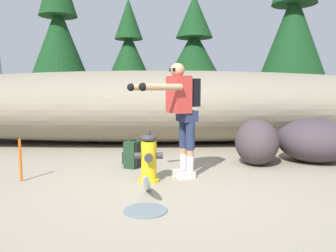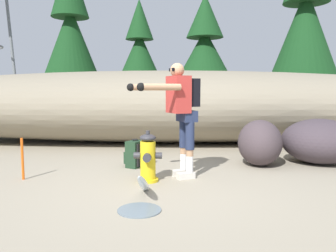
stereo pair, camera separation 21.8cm
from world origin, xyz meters
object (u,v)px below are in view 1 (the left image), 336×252
(fire_hydrant, at_px, (149,158))
(survey_stake, at_px, (20,160))
(utility_worker, at_px, (180,106))
(spare_backpack, at_px, (133,154))
(boulder_mid, at_px, (257,142))
(boulder_large, at_px, (315,140))

(fire_hydrant, bearing_deg, survey_stake, 178.09)
(utility_worker, bearing_deg, survey_stake, -21.00)
(utility_worker, distance_m, survey_stake, 2.37)
(utility_worker, xyz_separation_m, survey_stake, (-2.24, -0.15, -0.75))
(fire_hydrant, distance_m, spare_backpack, 0.94)
(fire_hydrant, relative_size, boulder_mid, 0.74)
(fire_hydrant, xyz_separation_m, spare_backpack, (-0.29, 0.89, -0.11))
(survey_stake, bearing_deg, boulder_large, 14.11)
(utility_worker, xyz_separation_m, boulder_mid, (1.38, 0.86, -0.67))
(utility_worker, distance_m, boulder_mid, 1.75)
(boulder_mid, relative_size, survey_stake, 1.61)
(survey_stake, bearing_deg, boulder_mid, 15.65)
(spare_backpack, distance_m, survey_stake, 1.72)
(fire_hydrant, bearing_deg, utility_worker, 25.40)
(fire_hydrant, bearing_deg, boulder_mid, 30.50)
(fire_hydrant, distance_m, utility_worker, 0.88)
(fire_hydrant, height_order, boulder_large, boulder_large)
(survey_stake, bearing_deg, utility_worker, 3.89)
(utility_worker, bearing_deg, boulder_mid, -172.83)
(spare_backpack, relative_size, boulder_large, 0.36)
(boulder_large, xyz_separation_m, boulder_mid, (-1.09, -0.17, -0.00))
(spare_backpack, xyz_separation_m, survey_stake, (-1.50, -0.83, 0.08))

